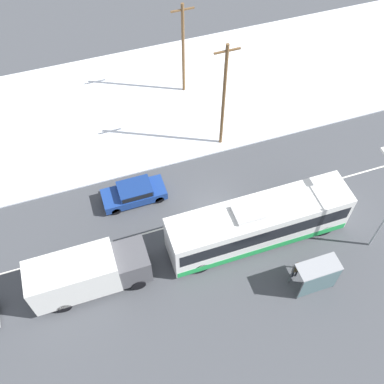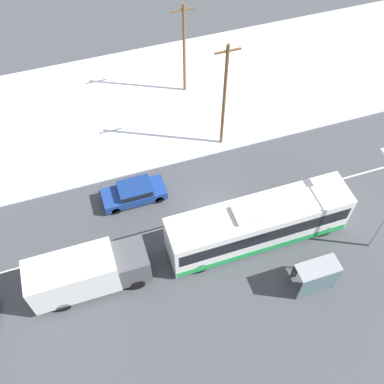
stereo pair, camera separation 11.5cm
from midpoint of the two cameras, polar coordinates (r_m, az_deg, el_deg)
The scene contains 10 objects.
ground_plane at distance 30.93m, azimuth 2.95°, elevation -2.82°, with size 120.00×120.00×0.00m, color #424449.
snow_lot at distance 38.63m, azimuth -3.39°, elevation 11.85°, with size 80.00×14.27×0.12m.
lane_marking_center at distance 30.93m, azimuth 2.95°, elevation -2.82°, with size 60.00×0.12×0.00m.
city_bus at distance 28.71m, azimuth 8.51°, elevation -4.04°, with size 11.71×2.57×3.57m.
box_truck at distance 27.46m, azimuth -13.17°, elevation -9.96°, with size 7.02×2.30×3.14m.
sedan_car at distance 31.27m, azimuth -7.23°, elevation -0.01°, with size 4.37×1.80×1.39m.
pedestrian_at_stop at distance 28.36m, azimuth 13.22°, elevation -9.50°, with size 0.61×0.27×1.71m.
bus_shelter at distance 27.73m, azimuth 15.84°, elevation -10.33°, with size 2.57×1.20×2.40m.
utility_pole_roadside at distance 31.81m, azimuth 4.24°, elevation 11.93°, with size 1.80×0.24×8.93m.
utility_pole_snowlot at distance 36.74m, azimuth -0.91°, elevation 17.71°, with size 1.80×0.24×8.02m.
Camera 2 is at (-6.76, -15.74, 25.75)m, focal length 42.00 mm.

